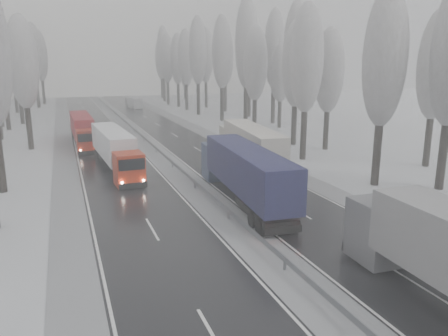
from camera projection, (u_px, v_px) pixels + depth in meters
ground at (329, 311)px, 18.73m from camera, size 260.00×260.00×0.00m
carriageway_right at (215, 160)px, 47.84m from camera, size 7.50×200.00×0.03m
carriageway_left at (117, 168)px, 44.28m from camera, size 7.50×200.00×0.03m
median_slush at (168, 163)px, 46.06m from camera, size 3.00×200.00×0.04m
shoulder_right at (256, 156)px, 49.51m from camera, size 2.40×200.00×0.04m
shoulder_left at (65, 172)px, 42.61m from camera, size 2.40×200.00×0.04m
median_guardrail at (168, 158)px, 45.91m from camera, size 0.12×200.00×0.76m
tree_16 at (385, 59)px, 35.59m from camera, size 3.60×3.60×16.53m
tree_17 at (436, 66)px, 42.65m from camera, size 3.60×3.60×15.54m
tree_18 at (307, 60)px, 45.76m from camera, size 3.60×3.60×16.58m
tree_19 at (329, 71)px, 51.57m from camera, size 3.60×3.60×14.57m
tree_20 at (296, 65)px, 54.45m from camera, size 3.60×3.60×15.71m
tree_21 at (297, 50)px, 58.41m from camera, size 3.60×3.60×18.62m
tree_22 at (255, 64)px, 63.64m from camera, size 3.60×3.60×15.86m
tree_23 at (281, 73)px, 69.76m from camera, size 3.60×3.60×13.55m
tree_24 at (246, 44)px, 68.18m from camera, size 3.60×3.60×20.49m
tree_25 at (274, 50)px, 74.33m from camera, size 3.60×3.60×19.44m
tree_26 at (222, 53)px, 77.66m from camera, size 3.60×3.60×18.78m
tree_27 at (250, 58)px, 83.90m from camera, size 3.60×3.60×17.62m
tree_28 at (198, 51)px, 86.86m from camera, size 3.60×3.60×19.62m
tree_29 at (225, 57)px, 93.23m from camera, size 3.60×3.60×18.11m
tree_30 at (186, 57)px, 96.08m from camera, size 3.60×3.60×17.86m
tree_31 at (206, 56)px, 101.62m from camera, size 3.60×3.60×18.58m
tree_32 at (178, 59)px, 103.02m from camera, size 3.60×3.60×17.33m
tree_33 at (186, 67)px, 108.18m from camera, size 3.60×3.60×14.33m
tree_34 at (167, 59)px, 109.15m from camera, size 3.60×3.60×17.63m
tree_35 at (197, 57)px, 115.82m from camera, size 3.60×3.60×18.25m
tree_36 at (163, 53)px, 118.17m from camera, size 3.60×3.60×20.23m
tree_37 at (184, 62)px, 124.76m from camera, size 3.60×3.60×16.37m
tree_38 at (161, 59)px, 128.71m from camera, size 3.60×3.60×17.97m
tree_39 at (167, 63)px, 133.58m from camera, size 3.60×3.60×16.19m
tree_62 at (22, 63)px, 51.42m from camera, size 3.60×3.60×16.04m
tree_66 at (2, 66)px, 67.08m from camera, size 3.60×3.60×15.23m
tree_68 at (16, 61)px, 73.57m from camera, size 3.60×3.60×16.65m
tree_70 at (22, 59)px, 82.77m from camera, size 3.60×3.60×17.09m
tree_72 at (12, 66)px, 90.70m from camera, size 3.60×3.60×15.11m
tree_74 at (34, 53)px, 101.16m from camera, size 3.60×3.60×19.68m
tree_76 at (40, 56)px, 110.23m from camera, size 3.60×3.60×18.55m
tree_77 at (18, 67)px, 112.61m from camera, size 3.60×3.60×14.32m
tree_78 at (26, 54)px, 114.90m from camera, size 3.60×3.60×19.55m
tree_79 at (17, 60)px, 117.98m from camera, size 3.60×3.60×17.07m
truck_blue_box at (243, 170)px, 32.92m from camera, size 3.82×16.92×4.31m
truck_cream_box at (249, 143)px, 44.14m from camera, size 4.54×16.59×4.22m
box_truck_distant at (134, 103)px, 101.55m from camera, size 2.97×6.93×2.50m
truck_red_white at (115, 147)px, 42.93m from camera, size 3.24×15.17×3.86m
truck_red_red at (82, 128)px, 56.37m from camera, size 2.60×14.62×3.73m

